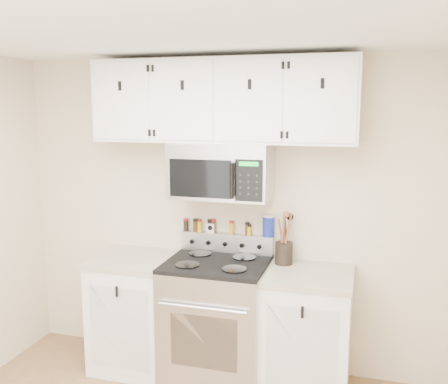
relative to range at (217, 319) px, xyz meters
The scene contains 18 objects.
back_wall 0.83m from the range, 90.00° to the left, with size 3.50×0.01×2.50m, color beige.
ceiling 2.46m from the range, 90.00° to the right, with size 3.50×3.50×0.01m, color white.
range is the anchor object (origin of this frame).
base_cabinet_left 0.69m from the range, behind, with size 0.64×0.62×0.92m.
base_cabinet_right 0.69m from the range, ahead, with size 0.64×0.62×0.92m.
microwave 1.15m from the range, 89.77° to the left, with size 0.76×0.44×0.42m.
upper_cabinets 1.67m from the range, 90.00° to the left, with size 2.00×0.35×0.62m.
utensil_crock 0.74m from the range, 20.55° to the left, with size 0.14×0.14×0.40m.
kitchen_timer 0.72m from the range, 115.06° to the left, with size 0.07×0.05×0.08m, color white.
salt_canister 0.83m from the range, 39.70° to the left, with size 0.09×0.09×0.17m.
spice_jar_0 0.80m from the range, 141.12° to the left, with size 0.04×0.04×0.10m.
spice_jar_1 0.77m from the range, 133.01° to the left, with size 0.05×0.05×0.10m.
spice_jar_2 0.76m from the range, 129.32° to the left, with size 0.04×0.04×0.10m.
spice_jar_3 0.74m from the range, 116.82° to the left, with size 0.04×0.04×0.11m.
spice_jar_4 0.74m from the range, 111.55° to the left, with size 0.04×0.04×0.11m.
spice_jar_5 0.72m from the range, 81.78° to the left, with size 0.04×0.04×0.11m.
spice_jar_6 0.74m from the range, 58.88° to the left, with size 0.04×0.04×0.10m.
spice_jar_7 0.74m from the range, 57.22° to the left, with size 0.04×0.04×0.09m.
Camera 1 is at (1.06, -2.05, 2.10)m, focal length 40.00 mm.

